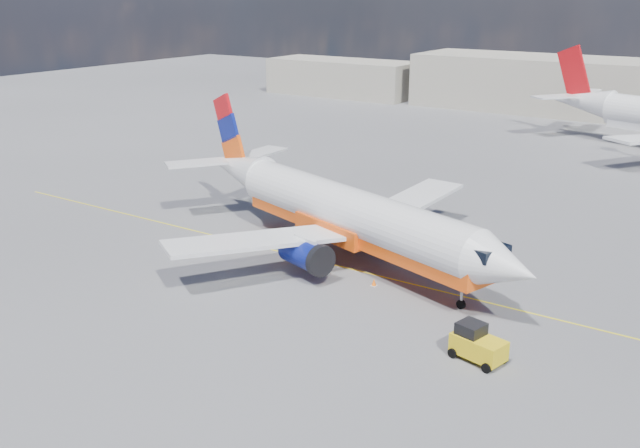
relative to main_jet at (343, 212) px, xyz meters
The scene contains 6 objects.
ground 6.19m from the main_jet, 60.39° to the right, with size 240.00×240.00×0.00m, color #57575C.
taxi_line 4.46m from the main_jet, 31.19° to the right, with size 70.00×0.15×0.01m, color yellow.
terminal_annex 79.65m from the main_jet, 122.16° to the left, with size 26.00×10.00×6.00m, color #B3AB9A.
main_jet is the anchor object (origin of this frame).
gse_tug 15.91m from the main_jet, 32.47° to the right, with size 2.91×2.18×1.88m.
traffic_cone 6.16m from the main_jet, 36.08° to the right, with size 0.34×0.34×0.48m.
Camera 1 is at (21.93, -34.74, 17.77)m, focal length 40.00 mm.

